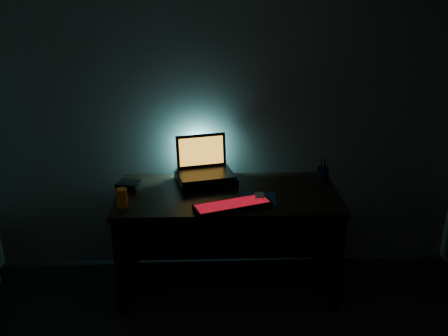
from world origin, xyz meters
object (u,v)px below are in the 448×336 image
(router, at_px, (128,186))
(juice_glass, at_px, (122,198))
(mouse, at_px, (259,197))
(laptop, at_px, (204,165))
(keyboard, at_px, (232,205))
(pen_cup, at_px, (323,175))

(router, bearing_deg, juice_glass, -73.97)
(mouse, xyz_separation_m, router, (-0.88, 0.20, 0.01))
(juice_glass, distance_m, router, 0.28)
(laptop, xyz_separation_m, mouse, (0.36, -0.33, -0.10))
(keyboard, distance_m, pen_cup, 0.77)
(keyboard, bearing_deg, router, 136.06)
(mouse, distance_m, juice_glass, 0.89)
(laptop, distance_m, juice_glass, 0.66)
(juice_glass, relative_size, router, 0.68)
(laptop, bearing_deg, juice_glass, -154.81)
(router, bearing_deg, mouse, 3.20)
(keyboard, distance_m, mouse, 0.22)
(laptop, relative_size, keyboard, 0.84)
(laptop, relative_size, pen_cup, 3.88)
(juice_glass, bearing_deg, router, 90.00)
(mouse, height_order, pen_cup, pen_cup)
(keyboard, height_order, pen_cup, pen_cup)
(mouse, relative_size, pen_cup, 0.85)
(keyboard, relative_size, pen_cup, 4.64)
(laptop, height_order, keyboard, laptop)
(keyboard, bearing_deg, mouse, 12.63)
(juice_glass, bearing_deg, mouse, 4.89)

